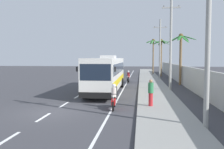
{
  "coord_description": "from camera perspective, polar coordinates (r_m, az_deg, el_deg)",
  "views": [
    {
      "loc": [
        5.4,
        -14.25,
        3.33
      ],
      "look_at": [
        2.62,
        9.37,
        1.7
      ],
      "focal_mm": 39.2,
      "sensor_mm": 36.0,
      "label": 1
    }
  ],
  "objects": [
    {
      "name": "utility_pole_far",
      "position": [
        38.35,
        11.11,
        6.02
      ],
      "size": [
        2.08,
        0.24,
        9.18
      ],
      "color": "#9E9E99",
      "rests_on": "ground"
    },
    {
      "name": "sidewalk_kerb",
      "position": [
        24.5,
        9.94,
        -3.78
      ],
      "size": [
        3.2,
        90.0,
        0.14
      ],
      "primitive_type": "cube",
      "color": "gray",
      "rests_on": "ground"
    },
    {
      "name": "coach_bus_foreground",
      "position": [
        23.92,
        -1.26,
        0.4
      ],
      "size": [
        2.98,
        12.48,
        3.57
      ],
      "color": "silver",
      "rests_on": "ground"
    },
    {
      "name": "motorcycle_trailing",
      "position": [
        16.03,
        0.42,
        -5.67
      ],
      "size": [
        0.56,
        1.96,
        1.63
      ],
      "color": "black",
      "rests_on": "ground"
    },
    {
      "name": "palm_second",
      "position": [
        48.88,
        9.6,
        6.16
      ],
      "size": [
        3.03,
        2.9,
        7.05
      ],
      "color": "brown",
      "rests_on": "ground"
    },
    {
      "name": "pedestrian_near_kerb",
      "position": [
        16.42,
        9.02,
        -4.07
      ],
      "size": [
        0.36,
        0.36,
        1.76
      ],
      "rotation": [
        0.0,
        0.0,
        1.49
      ],
      "color": "red",
      "rests_on": "sidewalk_kerb"
    },
    {
      "name": "ground_plane",
      "position": [
        15.59,
        -13.87,
        -8.53
      ],
      "size": [
        160.0,
        160.0,
        0.0
      ],
      "primitive_type": "plane",
      "color": "#3A3A3F"
    },
    {
      "name": "utility_pole_nearest",
      "position": [
        12.18,
        21.55,
        10.4
      ],
      "size": [
        1.93,
        0.24,
        9.18
      ],
      "color": "#9E9E99",
      "rests_on": "ground"
    },
    {
      "name": "utility_pole_mid",
      "position": [
        25.19,
        13.55,
        7.72
      ],
      "size": [
        1.82,
        0.24,
        9.77
      ],
      "color": "#9E9E99",
      "rests_on": "ground"
    },
    {
      "name": "palm_nearest",
      "position": [
        31.12,
        15.76,
        5.95
      ],
      "size": [
        3.74,
        3.51,
        6.29
      ],
      "color": "brown",
      "rests_on": "ground"
    },
    {
      "name": "lane_markings",
      "position": [
        29.1,
        0.35,
        -2.64
      ],
      "size": [
        3.72,
        71.0,
        0.01
      ],
      "color": "white",
      "rests_on": "ground"
    },
    {
      "name": "motorcycle_beside_bus",
      "position": [
        32.47,
        3.82,
        -0.8
      ],
      "size": [
        0.56,
        1.96,
        1.63
      ],
      "color": "black",
      "rests_on": "ground"
    },
    {
      "name": "coach_bus_far_lane",
      "position": [
        55.08,
        -0.53,
        2.42
      ],
      "size": [
        3.02,
        10.83,
        3.62
      ],
      "color": "#2366A8",
      "rests_on": "ground"
    },
    {
      "name": "palm_third",
      "position": [
        44.39,
        11.39,
        5.68
      ],
      "size": [
        2.88,
        2.91,
        6.65
      ],
      "color": "brown",
      "rests_on": "ground"
    },
    {
      "name": "boundary_wall",
      "position": [
        28.8,
        17.09,
        -0.54
      ],
      "size": [
        0.24,
        60.0,
        2.35
      ],
      "primitive_type": "cube",
      "color": "#B2B2AD",
      "rests_on": "ground"
    }
  ]
}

